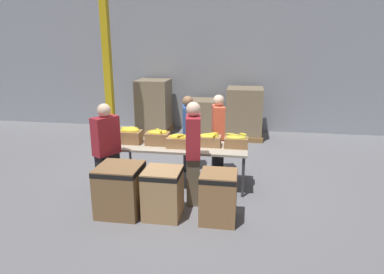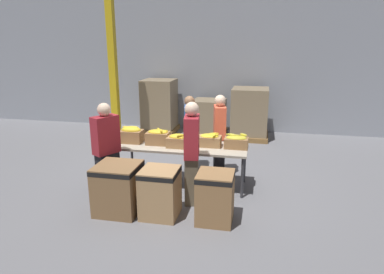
{
  "view_description": "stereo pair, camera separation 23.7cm",
  "coord_description": "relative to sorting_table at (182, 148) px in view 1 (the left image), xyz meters",
  "views": [
    {
      "loc": [
        1.14,
        -5.86,
        2.61
      ],
      "look_at": [
        0.2,
        -0.06,
        0.96
      ],
      "focal_mm": 32.0,
      "sensor_mm": 36.0,
      "label": 1
    },
    {
      "loc": [
        1.37,
        -5.82,
        2.61
      ],
      "look_at": [
        0.2,
        -0.06,
        0.96
      ],
      "focal_mm": 32.0,
      "sensor_mm": 36.0,
      "label": 2
    }
  ],
  "objects": [
    {
      "name": "volunteer_0",
      "position": [
        -0.03,
        0.81,
        0.06
      ],
      "size": [
        0.28,
        0.45,
        1.56
      ],
      "rotation": [
        0.0,
        0.0,
        -1.38
      ],
      "color": "black",
      "rests_on": "ground_plane"
    },
    {
      "name": "banana_box_0",
      "position": [
        -0.99,
        0.02,
        0.21
      ],
      "size": [
        0.42,
        0.3,
        0.32
      ],
      "color": "olive",
      "rests_on": "sorting_table"
    },
    {
      "name": "volunteer_1",
      "position": [
        0.32,
        -0.66,
        0.13
      ],
      "size": [
        0.29,
        0.48,
        1.7
      ],
      "rotation": [
        0.0,
        0.0,
        1.71
      ],
      "color": "#6B604C",
      "rests_on": "ground_plane"
    },
    {
      "name": "sorting_table",
      "position": [
        0.0,
        0.0,
        0.0
      ],
      "size": [
        2.38,
        0.82,
        0.77
      ],
      "color": "#B2A893",
      "rests_on": "ground_plane"
    },
    {
      "name": "banana_box_4",
      "position": [
        0.98,
        0.05,
        0.17
      ],
      "size": [
        0.42,
        0.27,
        0.26
      ],
      "color": "olive",
      "rests_on": "sorting_table"
    },
    {
      "name": "pallet_stack_0",
      "position": [
        -0.04,
        3.57,
        -0.21
      ],
      "size": [
        0.94,
        0.94,
        1.02
      ],
      "color": "olive",
      "rests_on": "ground_plane"
    },
    {
      "name": "pallet_stack_2",
      "position": [
        1.08,
        3.51,
        -0.03
      ],
      "size": [
        1.05,
        1.05,
        1.39
      ],
      "color": "olive",
      "rests_on": "ground_plane"
    },
    {
      "name": "donation_bin_2",
      "position": [
        0.78,
        -1.22,
        -0.3
      ],
      "size": [
        0.53,
        0.53,
        0.76
      ],
      "color": "olive",
      "rests_on": "ground_plane"
    },
    {
      "name": "ground_plane",
      "position": [
        0.0,
        0.0,
        -0.72
      ],
      "size": [
        30.0,
        30.0,
        0.0
      ],
      "primitive_type": "plane",
      "color": "slate"
    },
    {
      "name": "support_pillar",
      "position": [
        -2.34,
        2.39,
        1.28
      ],
      "size": [
        0.18,
        0.18,
        4.0
      ],
      "color": "gold",
      "rests_on": "ground_plane"
    },
    {
      "name": "donation_bin_1",
      "position": [
        -0.07,
        -1.22,
        -0.31
      ],
      "size": [
        0.56,
        0.56,
        0.76
      ],
      "color": "tan",
      "rests_on": "ground_plane"
    },
    {
      "name": "volunteer_3",
      "position": [
        -1.15,
        -0.71,
        0.1
      ],
      "size": [
        0.41,
        0.49,
        1.64
      ],
      "rotation": [
        0.0,
        0.0,
        1.04
      ],
      "color": "black",
      "rests_on": "ground_plane"
    },
    {
      "name": "banana_box_2",
      "position": [
        -0.04,
        -0.1,
        0.18
      ],
      "size": [
        0.42,
        0.28,
        0.27
      ],
      "color": "#A37A4C",
      "rests_on": "sorting_table"
    },
    {
      "name": "banana_box_1",
      "position": [
        -0.46,
        -0.0,
        0.19
      ],
      "size": [
        0.42,
        0.29,
        0.3
      ],
      "color": "olive",
      "rests_on": "sorting_table"
    },
    {
      "name": "volunteer_2",
      "position": [
        0.6,
        0.66,
        0.09
      ],
      "size": [
        0.3,
        0.47,
        1.62
      ],
      "rotation": [
        0.0,
        0.0,
        -1.37
      ],
      "color": "black",
      "rests_on": "ground_plane"
    },
    {
      "name": "wall_back",
      "position": [
        0.0,
        4.34,
        1.28
      ],
      "size": [
        16.0,
        0.08,
        4.0
      ],
      "color": "#9399A3",
      "rests_on": "ground_plane"
    },
    {
      "name": "banana_box_3",
      "position": [
        0.49,
        0.07,
        0.17
      ],
      "size": [
        0.42,
        0.3,
        0.24
      ],
      "color": "#A37A4C",
      "rests_on": "sorting_table"
    },
    {
      "name": "pallet_stack_1",
      "position": [
        -1.55,
        3.7,
        0.04
      ],
      "size": [
        0.99,
        0.99,
        1.54
      ],
      "color": "olive",
      "rests_on": "ground_plane"
    },
    {
      "name": "donation_bin_0",
      "position": [
        -0.74,
        -1.22,
        -0.3
      ],
      "size": [
        0.66,
        0.66,
        0.78
      ],
      "color": "olive",
      "rests_on": "ground_plane"
    }
  ]
}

